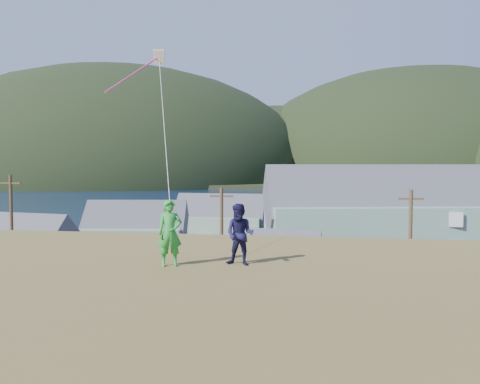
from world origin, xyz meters
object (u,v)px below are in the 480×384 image
object	(u,v)px
shed_palegreen_far	(220,221)
kite_flyer_navy	(240,234)
shed_teal	(17,252)
shed_palegreen_near	(135,234)
kite_flyer_green	(170,233)
shed_white	(274,262)
wharf	(234,229)
lodge	(432,216)

from	to	relation	value
shed_palegreen_far	kite_flyer_navy	bearing A→B (deg)	-75.63
shed_teal	shed_palegreen_near	distance (m)	11.96
shed_teal	kite_flyer_green	distance (m)	32.49
shed_white	shed_palegreen_far	world-z (taller)	shed_palegreen_far
kite_flyer_green	wharf	bearing A→B (deg)	75.95
lodge	shed_palegreen_far	size ratio (longest dim) A/B	3.03
wharf	lodge	xyz separation A→B (m)	(24.06, -19.02, 4.23)
shed_palegreen_near	kite_flyer_green	world-z (taller)	kite_flyer_green
shed_teal	wharf	bearing A→B (deg)	79.33
shed_white	kite_flyer_navy	bearing A→B (deg)	-83.20
kite_flyer_navy	shed_palegreen_far	bearing A→B (deg)	112.46
lodge	kite_flyer_green	xyz separation A→B (m)	(-16.12, -39.31, 3.39)
kite_flyer_green	kite_flyer_navy	distance (m)	1.84
shed_teal	shed_palegreen_far	size ratio (longest dim) A/B	0.84
shed_white	shed_teal	bearing A→B (deg)	-173.28
lodge	shed_white	world-z (taller)	lodge
kite_flyer_green	kite_flyer_navy	world-z (taller)	kite_flyer_green
shed_palegreen_far	kite_flyer_navy	xyz separation A→B (m)	(9.62, -46.07, 5.04)
lodge	kite_flyer_navy	bearing A→B (deg)	-122.05
lodge	shed_teal	size ratio (longest dim) A/B	3.61
shed_palegreen_near	shed_palegreen_far	xyz separation A→B (m)	(6.56, 12.26, 0.10)
shed_teal	kite_flyer_green	xyz separation A→B (m)	(20.97, -24.23, 5.42)
wharf	lodge	size ratio (longest dim) A/B	0.73
wharf	kite_flyer_navy	size ratio (longest dim) A/B	15.92
shed_teal	shed_white	world-z (taller)	shed_teal
lodge	kite_flyer_green	bearing A→B (deg)	-124.15
shed_teal	shed_palegreen_far	xyz separation A→B (m)	(13.15, 22.24, 0.33)
shed_palegreen_near	kite_flyer_green	xyz separation A→B (m)	(14.37, -34.21, 5.20)
shed_teal	kite_flyer_green	bearing A→B (deg)	-38.89
wharf	shed_teal	xyz separation A→B (m)	(-13.03, -34.10, 2.19)
kite_flyer_green	kite_flyer_navy	size ratio (longest dim) A/B	1.06
wharf	kite_flyer_green	size ratio (longest dim) A/B	14.96
wharf	shed_palegreen_far	size ratio (longest dim) A/B	2.19
kite_flyer_green	shed_teal	bearing A→B (deg)	109.08
shed_white	lodge	bearing A→B (deg)	47.37
lodge	wharf	bearing A→B (deg)	129.82
kite_flyer_green	kite_flyer_navy	xyz separation A→B (m)	(1.80, 0.40, -0.05)
wharf	kite_flyer_green	distance (m)	59.36
lodge	shed_palegreen_far	distance (m)	25.05
shed_teal	kite_flyer_navy	distance (m)	33.39
kite_flyer_green	kite_flyer_navy	bearing A→B (deg)	-9.27
shed_white	shed_palegreen_far	distance (m)	23.08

